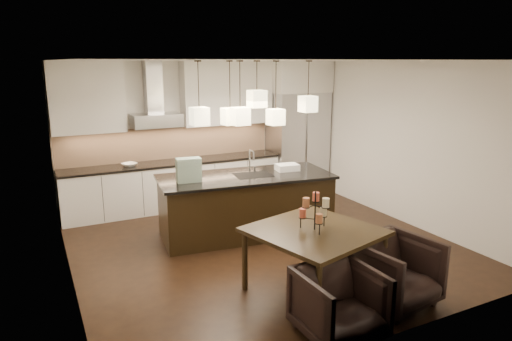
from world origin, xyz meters
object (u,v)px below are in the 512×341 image
dining_table (314,261)px  armchair_right (395,272)px  refrigerator (297,143)px  armchair_left (339,304)px  island_body (246,206)px

dining_table → armchair_right: 0.96m
refrigerator → armchair_right: size_ratio=2.46×
refrigerator → armchair_left: 5.53m
refrigerator → armchair_left: bearing=-117.1°
island_body → armchair_left: size_ratio=3.35×
refrigerator → dining_table: bearing=-119.1°
island_body → armchair_left: island_body is taller
armchair_left → dining_table: bearing=71.5°
refrigerator → dining_table: 4.59m
refrigerator → island_body: (-2.11, -1.82, -0.60)m
armchair_left → armchair_right: bearing=14.0°
armchair_left → armchair_right: size_ratio=0.92×
dining_table → armchair_right: size_ratio=1.55×
refrigerator → dining_table: (-2.21, -3.97, -0.67)m
armchair_right → armchair_left: bearing=-173.7°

